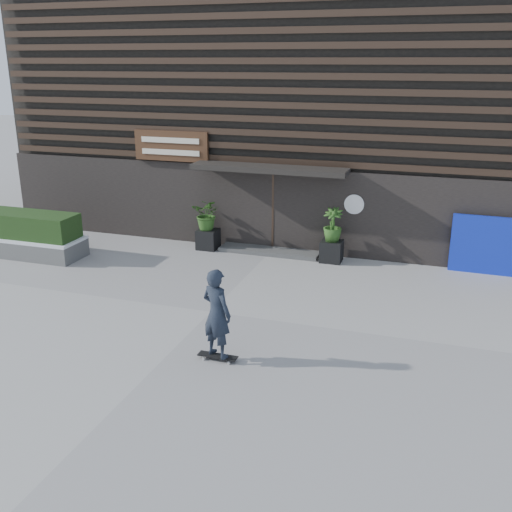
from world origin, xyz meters
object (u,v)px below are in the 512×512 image
(blue_tarp, at_px, (483,245))
(planter_pot_right, at_px, (331,251))
(raised_bed, at_px, (26,246))
(skateboarder, at_px, (217,314))
(planter_pot_left, at_px, (208,239))

(blue_tarp, bearing_deg, planter_pot_right, -174.38)
(raised_bed, bearing_deg, skateboarder, -28.63)
(raised_bed, distance_m, blue_tarp, 12.94)
(planter_pot_left, relative_size, blue_tarp, 0.36)
(planter_pot_right, height_order, raised_bed, planter_pot_right)
(blue_tarp, distance_m, skateboarder, 8.37)
(planter_pot_left, bearing_deg, skateboarder, -65.82)
(raised_bed, xyz_separation_m, skateboarder, (7.77, -4.24, 0.72))
(raised_bed, distance_m, skateboarder, 8.88)
(skateboarder, bearing_deg, raised_bed, 151.37)
(planter_pot_left, xyz_separation_m, skateboarder, (2.90, -6.47, 0.67))
(planter_pot_left, height_order, raised_bed, planter_pot_left)
(planter_pot_left, height_order, planter_pot_right, same)
(planter_pot_left, distance_m, skateboarder, 7.12)
(planter_pot_right, distance_m, skateboarder, 6.56)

